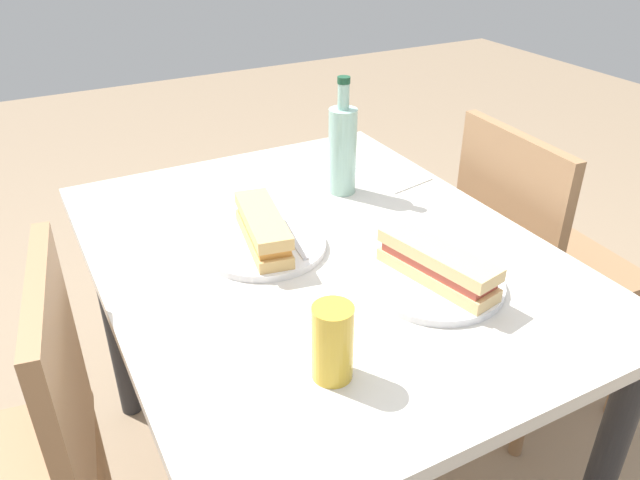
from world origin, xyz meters
name	(u,v)px	position (x,y,z in m)	size (l,w,h in m)	color
dining_table	(320,290)	(0.00, 0.00, 0.62)	(1.12, 0.88, 0.72)	beige
chair_far	(528,260)	(0.00, 0.64, 0.51)	(0.42, 0.42, 0.88)	#936B47
chair_near	(21,471)	(0.10, -0.64, 0.51)	(0.46, 0.46, 0.88)	#936B47
plate_near	(264,246)	(-0.05, -0.10, 0.73)	(0.26, 0.26, 0.01)	white
baguette_sandwich_near	(263,228)	(-0.05, -0.10, 0.77)	(0.24, 0.11, 0.07)	tan
knife_near	(289,235)	(-0.05, -0.05, 0.74)	(0.18, 0.03, 0.01)	silver
plate_far	(435,283)	(0.22, 0.13, 0.73)	(0.26, 0.26, 0.01)	white
baguette_sandwich_far	(437,264)	(0.22, 0.13, 0.77)	(0.26, 0.12, 0.07)	#DBB77A
knife_far	(451,265)	(0.20, 0.18, 0.74)	(0.18, 0.06, 0.01)	silver
water_bottle	(342,148)	(-0.22, 0.18, 0.84)	(0.07, 0.07, 0.28)	#99C6B7
beer_glass	(333,343)	(0.35, -0.16, 0.79)	(0.06, 0.06, 0.13)	gold
paper_napkin	(394,177)	(-0.22, 0.34, 0.72)	(0.14, 0.14, 0.00)	white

